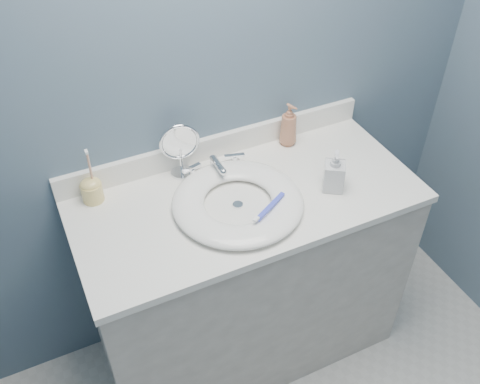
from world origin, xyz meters
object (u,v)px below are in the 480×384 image
makeup_mirror (180,148)px  soap_bottle_clear (335,171)px  toothbrush_holder (92,189)px  soap_bottle_amber (289,125)px

makeup_mirror → soap_bottle_clear: size_ratio=1.35×
soap_bottle_clear → toothbrush_holder: bearing=-168.1°
soap_bottle_amber → makeup_mirror: bearing=162.5°
soap_bottle_amber → soap_bottle_clear: bearing=-105.2°
makeup_mirror → toothbrush_holder: bearing=-171.9°
soap_bottle_clear → toothbrush_holder: toothbrush_holder is taller
makeup_mirror → soap_bottle_clear: bearing=-26.6°
makeup_mirror → toothbrush_holder: size_ratio=1.02×
makeup_mirror → soap_bottle_clear: makeup_mirror is taller
soap_bottle_amber → soap_bottle_clear: (0.01, -0.30, -0.01)m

